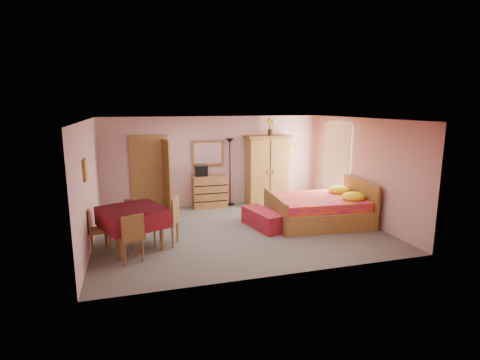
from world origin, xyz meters
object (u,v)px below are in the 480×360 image
object	(u,v)px
floor_lamp	(230,172)
chair_east	(166,221)
chest_of_drawers	(210,191)
bed	(318,202)
bench	(263,219)
chair_south	(129,237)
wall_mirror	(208,153)
sunflower_vase	(270,127)
stereo	(201,171)
chair_west	(99,230)
chair_north	(131,219)
wardrobe	(267,170)
dining_table	(133,228)

from	to	relation	value
floor_lamp	chair_east	size ratio (longest dim) A/B	1.91
chest_of_drawers	bed	distance (m)	3.19
bench	chair_south	world-z (taller)	chair_south
wall_mirror	sunflower_vase	bearing A→B (deg)	-4.99
stereo	sunflower_vase	size ratio (longest dim) A/B	0.66
chair_south	chair_east	distance (m)	1.01
chair_west	chair_north	bearing A→B (deg)	124.94
sunflower_vase	bed	world-z (taller)	sunflower_vase
wall_mirror	sunflower_vase	xyz separation A→B (m)	(1.82, -0.26, 0.74)
chest_of_drawers	sunflower_vase	bearing A→B (deg)	-1.03
stereo	chair_east	bearing A→B (deg)	-114.96
wall_mirror	chair_east	world-z (taller)	wall_mirror
wardrobe	chair_east	world-z (taller)	wardrobe
chest_of_drawers	wardrobe	xyz separation A→B (m)	(1.73, -0.06, 0.56)
bench	chair_north	bearing A→B (deg)	176.93
wall_mirror	floor_lamp	world-z (taller)	floor_lamp
stereo	wardrobe	distance (m)	1.95
bed	chair_east	xyz separation A→B (m)	(-3.79, -0.46, -0.02)
bench	chair_west	distance (m)	3.69
chest_of_drawers	sunflower_vase	xyz separation A→B (m)	(1.82, -0.05, 1.83)
stereo	chair_south	distance (m)	4.01
stereo	bed	bearing A→B (deg)	-41.95
chest_of_drawers	chair_east	distance (m)	3.06
bench	dining_table	world-z (taller)	dining_table
chair_south	chair_west	bearing A→B (deg)	109.35
chair_north	chair_east	size ratio (longest dim) A/B	0.82
chest_of_drawers	chair_east	world-z (taller)	chair_east
chest_of_drawers	chair_south	world-z (taller)	chair_south
stereo	floor_lamp	world-z (taller)	floor_lamp
chair_north	chair_west	bearing A→B (deg)	68.41
wardrobe	bench	distance (m)	2.48
bench	chair_south	bearing A→B (deg)	-159.59
bench	chair_west	size ratio (longest dim) A/B	1.39
stereo	bench	bearing A→B (deg)	-64.95
floor_lamp	chair_south	distance (m)	4.48
stereo	bed	size ratio (longest dim) A/B	0.14
dining_table	chair_south	xyz separation A→B (m)	(-0.08, -0.63, 0.04)
bed	dining_table	xyz separation A→B (m)	(-4.45, -0.52, -0.11)
bench	dining_table	bearing A→B (deg)	-170.28
sunflower_vase	chair_north	distance (m)	4.88
chair_south	chair_north	bearing A→B (deg)	66.21
floor_lamp	chair_east	world-z (taller)	floor_lamp
chest_of_drawers	dining_table	size ratio (longest dim) A/B	0.83
sunflower_vase	dining_table	xyz separation A→B (m)	(-3.98, -2.69, -1.86)
wardrobe	stereo	bearing A→B (deg)	175.87
chest_of_drawers	floor_lamp	world-z (taller)	floor_lamp
floor_lamp	wardrobe	size ratio (longest dim) A/B	0.97
wardrobe	chair_west	bearing A→B (deg)	-150.61
floor_lamp	wardrobe	distance (m)	1.11
bed	dining_table	size ratio (longest dim) A/B	1.99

